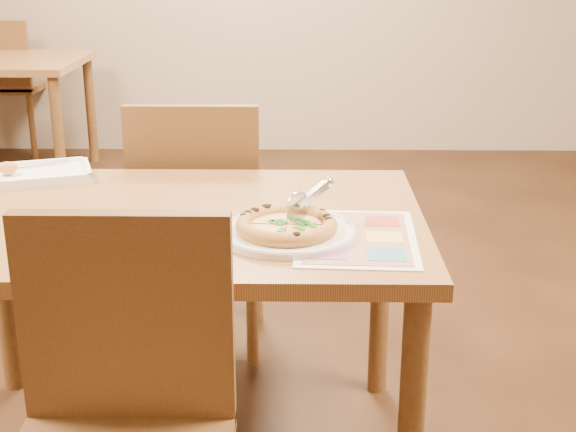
{
  "coord_description": "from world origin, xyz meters",
  "views": [
    {
      "loc": [
        0.34,
        -1.91,
        1.38
      ],
      "look_at": [
        0.31,
        -0.15,
        0.77
      ],
      "focal_mm": 50.0,
      "sensor_mm": 36.0,
      "label": 1
    }
  ],
  "objects_px": {
    "pizza_cutter": "(308,198)",
    "chair_near": "(120,396)",
    "bg_chair_far": "(3,72)",
    "dining_table": "(168,246)",
    "plate": "(288,233)",
    "menu": "(357,237)",
    "appetizer_tray": "(34,175)",
    "chair_far": "(198,200)",
    "pizza": "(286,226)"
  },
  "relations": [
    {
      "from": "dining_table",
      "to": "pizza_cutter",
      "type": "xyz_separation_m",
      "value": [
        0.36,
        -0.12,
        0.17
      ]
    },
    {
      "from": "chair_near",
      "to": "pizza",
      "type": "relative_size",
      "value": 1.97
    },
    {
      "from": "plate",
      "to": "appetizer_tray",
      "type": "distance_m",
      "value": 0.88
    },
    {
      "from": "bg_chair_far",
      "to": "appetizer_tray",
      "type": "xyz_separation_m",
      "value": [
        1.16,
        -2.98,
        0.16
      ]
    },
    {
      "from": "bg_chair_far",
      "to": "menu",
      "type": "xyz_separation_m",
      "value": [
        2.07,
        -3.46,
        0.16
      ]
    },
    {
      "from": "chair_near",
      "to": "chair_far",
      "type": "bearing_deg",
      "value": 90.0
    },
    {
      "from": "dining_table",
      "to": "plate",
      "type": "relative_size",
      "value": 4.07
    },
    {
      "from": "pizza",
      "to": "pizza_cutter",
      "type": "height_order",
      "value": "pizza_cutter"
    },
    {
      "from": "bg_chair_far",
      "to": "menu",
      "type": "relative_size",
      "value": 1.21
    },
    {
      "from": "chair_near",
      "to": "appetizer_tray",
      "type": "height_order",
      "value": "chair_near"
    },
    {
      "from": "chair_far",
      "to": "menu",
      "type": "relative_size",
      "value": 1.21
    },
    {
      "from": "menu",
      "to": "chair_near",
      "type": "bearing_deg",
      "value": -136.87
    },
    {
      "from": "plate",
      "to": "appetizer_tray",
      "type": "xyz_separation_m",
      "value": [
        -0.75,
        0.47,
        0.0
      ]
    },
    {
      "from": "bg_chair_far",
      "to": "pizza_cutter",
      "type": "distance_m",
      "value": 3.95
    },
    {
      "from": "pizza",
      "to": "appetizer_tray",
      "type": "bearing_deg",
      "value": 147.36
    },
    {
      "from": "dining_table",
      "to": "pizza_cutter",
      "type": "bearing_deg",
      "value": -18.04
    },
    {
      "from": "chair_far",
      "to": "pizza_cutter",
      "type": "xyz_separation_m",
      "value": [
        0.36,
        -0.72,
        0.24
      ]
    },
    {
      "from": "dining_table",
      "to": "appetizer_tray",
      "type": "distance_m",
      "value": 0.55
    },
    {
      "from": "chair_near",
      "to": "pizza",
      "type": "height_order",
      "value": "chair_near"
    },
    {
      "from": "chair_near",
      "to": "chair_far",
      "type": "xyz_separation_m",
      "value": [
        -0.0,
        1.2,
        0.0
      ]
    },
    {
      "from": "chair_near",
      "to": "chair_far",
      "type": "distance_m",
      "value": 1.2
    },
    {
      "from": "chair_near",
      "to": "bg_chair_far",
      "type": "relative_size",
      "value": 1.0
    },
    {
      "from": "chair_near",
      "to": "bg_chair_far",
      "type": "distance_m",
      "value": 4.22
    },
    {
      "from": "chair_far",
      "to": "menu",
      "type": "distance_m",
      "value": 0.91
    },
    {
      "from": "bg_chair_far",
      "to": "plate",
      "type": "relative_size",
      "value": 1.47
    },
    {
      "from": "pizza_cutter",
      "to": "appetizer_tray",
      "type": "distance_m",
      "value": 0.91
    },
    {
      "from": "dining_table",
      "to": "plate",
      "type": "distance_m",
      "value": 0.36
    },
    {
      "from": "pizza_cutter",
      "to": "menu",
      "type": "height_order",
      "value": "pizza_cutter"
    },
    {
      "from": "pizza",
      "to": "chair_far",
      "type": "bearing_deg",
      "value": 112.0
    },
    {
      "from": "dining_table",
      "to": "menu",
      "type": "height_order",
      "value": "menu"
    },
    {
      "from": "plate",
      "to": "chair_near",
      "type": "bearing_deg",
      "value": -124.41
    },
    {
      "from": "plate",
      "to": "pizza_cutter",
      "type": "bearing_deg",
      "value": 33.87
    },
    {
      "from": "chair_far",
      "to": "pizza_cutter",
      "type": "distance_m",
      "value": 0.84
    },
    {
      "from": "chair_far",
      "to": "menu",
      "type": "bearing_deg",
      "value": 121.69
    },
    {
      "from": "chair_near",
      "to": "bg_chair_far",
      "type": "bearing_deg",
      "value": 112.29
    },
    {
      "from": "chair_far",
      "to": "plate",
      "type": "xyz_separation_m",
      "value": [
        0.31,
        -0.75,
        0.16
      ]
    },
    {
      "from": "chair_near",
      "to": "plate",
      "type": "bearing_deg",
      "value": 55.59
    },
    {
      "from": "bg_chair_far",
      "to": "appetizer_tray",
      "type": "distance_m",
      "value": 3.21
    },
    {
      "from": "dining_table",
      "to": "chair_far",
      "type": "xyz_separation_m",
      "value": [
        -0.0,
        0.6,
        -0.07
      ]
    },
    {
      "from": "dining_table",
      "to": "pizza",
      "type": "relative_size",
      "value": 5.44
    },
    {
      "from": "pizza",
      "to": "dining_table",
      "type": "bearing_deg",
      "value": 152.71
    },
    {
      "from": "pizza_cutter",
      "to": "chair_near",
      "type": "bearing_deg",
      "value": -171.71
    },
    {
      "from": "bg_chair_far",
      "to": "menu",
      "type": "height_order",
      "value": "bg_chair_far"
    },
    {
      "from": "bg_chair_far",
      "to": "plate",
      "type": "height_order",
      "value": "bg_chair_far"
    },
    {
      "from": "bg_chair_far",
      "to": "pizza",
      "type": "relative_size",
      "value": 1.97
    },
    {
      "from": "plate",
      "to": "menu",
      "type": "height_order",
      "value": "plate"
    },
    {
      "from": "pizza_cutter",
      "to": "menu",
      "type": "xyz_separation_m",
      "value": [
        0.11,
        -0.04,
        -0.08
      ]
    },
    {
      "from": "plate",
      "to": "chair_far",
      "type": "bearing_deg",
      "value": 112.48
    },
    {
      "from": "bg_chair_far",
      "to": "pizza_cutter",
      "type": "relative_size",
      "value": 4.27
    },
    {
      "from": "dining_table",
      "to": "chair_far",
      "type": "distance_m",
      "value": 0.61
    }
  ]
}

